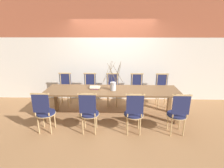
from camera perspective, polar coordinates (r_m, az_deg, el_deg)
name	(u,v)px	position (r m, az deg, el deg)	size (l,w,h in m)	color
ground_plane	(112,116)	(4.67, 0.00, -10.55)	(16.00, 16.00, 0.00)	#9E7047
wall_rear	(113,50)	(5.47, 0.42, 11.12)	(12.00, 0.06, 3.20)	silver
dining_table	(112,93)	(4.41, 0.00, -2.90)	(3.34, 0.84, 0.75)	brown
chair_near_leftend	(44,111)	(4.07, -21.23, -8.20)	(0.43, 0.43, 0.96)	#1E234C
chair_near_left	(89,112)	(3.81, -7.56, -8.91)	(0.43, 0.43, 0.96)	#1E234C
chair_near_center	(134,112)	(3.78, 7.18, -9.11)	(0.43, 0.43, 0.96)	#1E234C
chair_near_right	(178,113)	(3.98, 20.70, -8.77)	(0.43, 0.43, 0.96)	#1E234C
chair_far_leftend	(65,88)	(5.41, -15.21, -1.40)	(0.43, 0.43, 0.96)	#1E234C
chair_far_left	(90,89)	(5.24, -7.28, -1.52)	(0.43, 0.43, 0.96)	#1E234C
chair_far_center	(112,89)	(5.18, 0.14, -1.60)	(0.43, 0.43, 0.96)	#1E234C
chair_far_right	(137,89)	(5.21, 8.11, -1.66)	(0.43, 0.43, 0.96)	#1E234C
chair_far_rightend	(162,89)	(5.34, 16.04, -1.69)	(0.43, 0.43, 0.96)	#1E234C
vase_centerpiece	(113,85)	(4.31, 0.37, -0.41)	(0.50, 0.50, 0.73)	silver
book_stack	(95,87)	(4.49, -5.57, -1.08)	(0.27, 0.20, 0.05)	#842D8C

